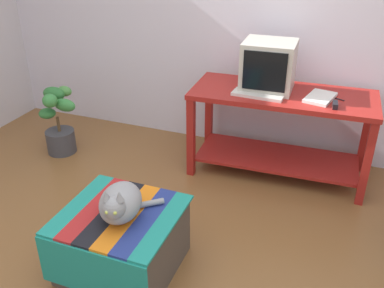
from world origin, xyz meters
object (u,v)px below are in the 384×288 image
at_px(tv_monitor, 268,66).
at_px(potted_plant, 59,124).
at_px(desk, 281,119).
at_px(cat, 120,203).
at_px(keyboard, 258,95).
at_px(ottoman_with_blanket, 122,241).
at_px(stapler, 335,105).
at_px(book, 320,97).

relative_size(tv_monitor, potted_plant, 0.68).
height_order(desk, cat, desk).
xyz_separation_m(keyboard, potted_plant, (-1.79, -0.22, -0.47)).
relative_size(ottoman_with_blanket, stapler, 6.28).
bearing_deg(potted_plant, tv_monitor, 12.34).
bearing_deg(potted_plant, stapler, 4.84).
bearing_deg(keyboard, cat, -105.92).
height_order(desk, book, book).
bearing_deg(keyboard, stapler, 1.13).
distance_m(desk, cat, 1.65).
distance_m(book, stapler, 0.18).
xyz_separation_m(tv_monitor, keyboard, (-0.03, -0.18, -0.18)).
xyz_separation_m(tv_monitor, potted_plant, (-1.81, -0.40, -0.64)).
xyz_separation_m(potted_plant, stapler, (2.37, 0.20, 0.47)).
bearing_deg(book, keyboard, -154.44).
bearing_deg(keyboard, tv_monitor, 83.82).
bearing_deg(cat, desk, 52.46).
bearing_deg(desk, ottoman_with_blanket, -116.67).
bearing_deg(keyboard, ottoman_with_blanket, -107.50).
xyz_separation_m(keyboard, ottoman_with_blanket, (-0.49, -1.35, -0.54)).
height_order(book, ottoman_with_blanket, book).
relative_size(desk, tv_monitor, 3.54).
bearing_deg(stapler, ottoman_with_blanket, -135.00).
xyz_separation_m(book, stapler, (0.12, -0.13, 0.01)).
distance_m(cat, stapler, 1.74).
relative_size(tv_monitor, ottoman_with_blanket, 0.61).
height_order(tv_monitor, potted_plant, tv_monitor).
bearing_deg(desk, keyboard, -142.58).
distance_m(desk, ottoman_with_blanket, 1.67).
xyz_separation_m(desk, potted_plant, (-1.96, -0.36, -0.22)).
relative_size(tv_monitor, cat, 1.02).
relative_size(desk, cat, 3.59).
height_order(tv_monitor, keyboard, tv_monitor).
bearing_deg(stapler, potted_plant, 178.63).
xyz_separation_m(tv_monitor, book, (0.43, -0.07, -0.18)).
bearing_deg(potted_plant, cat, -41.40).
height_order(desk, ottoman_with_blanket, desk).
bearing_deg(tv_monitor, keyboard, -101.44).
relative_size(desk, stapler, 13.49).
height_order(tv_monitor, ottoman_with_blanket, tv_monitor).
height_order(cat, potted_plant, cat).
height_order(tv_monitor, cat, tv_monitor).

